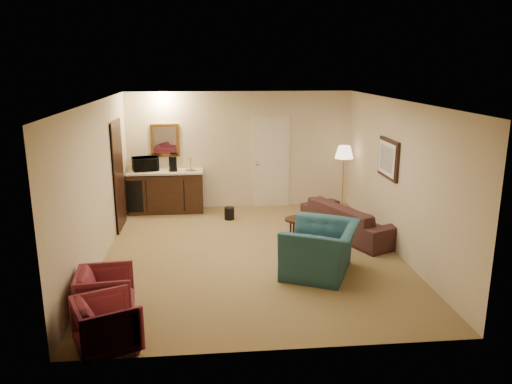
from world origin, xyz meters
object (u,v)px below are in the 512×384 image
wetbar_cabinet (166,191)px  microwave (145,162)px  sofa (351,214)px  coffee_table (306,230)px  waste_bin (229,213)px  coffee_maker (173,164)px  teal_armchair (321,241)px  rose_chair_far (107,322)px  floor_lamp (343,179)px  rose_chair_near (106,291)px

wetbar_cabinet → microwave: bearing=170.3°
sofa → coffee_table: size_ratio=2.71×
wetbar_cabinet → coffee_table: (2.69, -2.21, -0.23)m
waste_bin → coffee_maker: size_ratio=0.81×
microwave → sofa: bearing=-42.8°
sofa → waste_bin: (-2.25, 1.22, -0.29)m
wetbar_cabinet → teal_armchair: size_ratio=1.36×
rose_chair_far → floor_lamp: size_ratio=0.47×
wetbar_cabinet → waste_bin: wetbar_cabinet is taller
rose_chair_far → waste_bin: bearing=-41.8°
rose_chair_near → floor_lamp: size_ratio=0.48×
teal_armchair → wetbar_cabinet: bearing=-119.2°
rose_chair_near → rose_chair_far: (0.17, -0.80, -0.01)m
microwave → waste_bin: bearing=-40.3°
sofa → rose_chair_near: (-4.02, -2.78, -0.06)m
sofa → waste_bin: 2.58m
rose_chair_near → rose_chair_far: size_ratio=1.02×
teal_armchair → microwave: size_ratio=2.24×
rose_chair_near → teal_armchair: bearing=-75.7°
rose_chair_far → coffee_maker: (0.42, 5.49, 0.73)m
wetbar_cabinet → floor_lamp: floor_lamp is taller
rose_chair_far → sofa: bearing=-70.5°
coffee_table → rose_chair_far: bearing=-131.6°
wetbar_cabinet → rose_chair_near: 4.74m
sofa → microwave: size_ratio=3.97×
wetbar_cabinet → sofa: bearing=-28.4°
coffee_table → floor_lamp: size_ratio=0.53×
rose_chair_near → rose_chair_far: bearing=-173.6°
wetbar_cabinet → rose_chair_far: 5.53m
coffee_table → floor_lamp: bearing=57.3°
teal_armchair → rose_chair_near: bearing=-45.5°
sofa → waste_bin: size_ratio=8.21×
rose_chair_near → microwave: microwave is taller
waste_bin → coffee_table: bearing=-48.2°
wetbar_cabinet → rose_chair_far: size_ratio=2.36×
wetbar_cabinet → microwave: (-0.43, 0.07, 0.64)m
teal_armchair → floor_lamp: bearing=-176.0°
sofa → rose_chair_far: (-3.85, -3.58, -0.07)m
teal_armchair → rose_chair_far: size_ratio=1.74×
wetbar_cabinet → microwave: size_ratio=3.04×
wetbar_cabinet → teal_armchair: (2.64, -3.62, 0.07)m
rose_chair_far → coffee_table: bearing=-65.0°
rose_chair_near → coffee_maker: bearing=-12.7°
sofa → rose_chair_near: sofa is taller
teal_armchair → rose_chair_near: 3.25m
coffee_maker → rose_chair_near: bearing=-111.2°
wetbar_cabinet → coffee_maker: coffee_maker is taller
wetbar_cabinet → floor_lamp: 3.88m
rose_chair_near → wetbar_cabinet: bearing=-10.6°
microwave → teal_armchair: bearing=-66.5°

